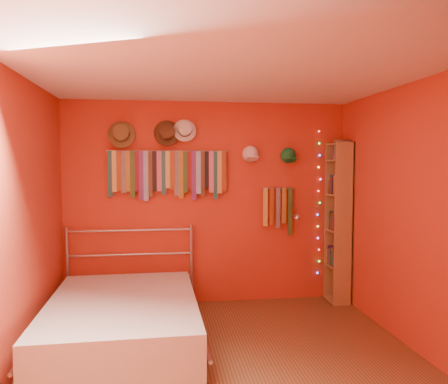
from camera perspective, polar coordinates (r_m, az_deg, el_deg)
name	(u,v)px	position (r m, az deg, el deg)	size (l,w,h in m)	color
ground	(229,364)	(4.07, 0.63, -21.60)	(3.50, 3.50, 0.00)	brown
back_wall	(208,203)	(5.44, -2.11, -1.45)	(3.50, 0.02, 2.50)	#9E2D19
right_wall	(420,218)	(4.33, 24.23, -3.11)	(0.02, 3.50, 2.50)	#9E2D19
left_wall	(11,226)	(3.86, -26.05, -3.95)	(0.02, 3.50, 2.50)	#9E2D19
ceiling	(229,72)	(3.76, 0.65, 15.39)	(3.50, 3.50, 0.02)	white
tie_rack	(168,172)	(5.32, -7.31, 2.62)	(1.45, 0.03, 0.60)	#A8A8AD
small_tie_rack	(278,207)	(5.54, 7.12, -1.93)	(0.40, 0.03, 0.60)	#A8A8AD
fedora_olive	(121,134)	(5.32, -13.29, 7.44)	(0.32, 0.18, 0.32)	brown
fedora_brown	(167,132)	(5.30, -7.48, 7.75)	(0.32, 0.17, 0.31)	#472F19
fedora_white	(185,130)	(5.31, -5.14, 8.12)	(0.28, 0.15, 0.27)	white
cap_white	(250,154)	(5.44, 3.48, 4.97)	(0.19, 0.24, 0.19)	white
cap_green	(288,156)	(5.56, 8.39, 4.72)	(0.19, 0.24, 0.19)	#1B7A36
fairy_lights	(319,203)	(5.72, 12.27, -1.39)	(0.06, 0.02, 1.85)	#FF3333
reading_lamp	(296,217)	(5.43, 9.43, -3.27)	(0.07, 0.31, 0.09)	#A8A8AD
bookshelf	(341,221)	(5.66, 15.09, -3.73)	(0.25, 0.34, 2.00)	olive
bed	(123,319)	(4.53, -13.06, -15.86)	(1.54, 2.07, 0.99)	#A8A8AD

